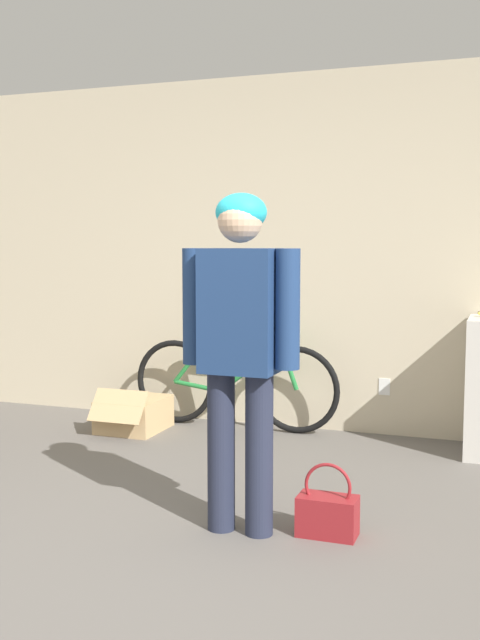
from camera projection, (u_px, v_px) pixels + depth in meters
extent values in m
plane|color=#605B56|center=(131.00, 592.00, 2.95)|extent=(14.00, 14.00, 0.00)
cube|color=beige|center=(312.00, 254.00, 5.48)|extent=(8.00, 0.06, 2.60)
cube|color=white|center=(384.00, 387.00, 5.36)|extent=(0.08, 0.01, 0.12)
cylinder|color=#23283D|center=(221.00, 451.00, 3.57)|extent=(0.13, 0.13, 0.77)
cylinder|color=#23283D|center=(259.00, 455.00, 3.51)|extent=(0.13, 0.13, 0.77)
cube|color=navy|center=(240.00, 311.00, 3.47)|extent=(0.35, 0.23, 0.58)
cylinder|color=navy|center=(194.00, 306.00, 3.55)|extent=(0.11, 0.11, 0.55)
cylinder|color=navy|center=(288.00, 309.00, 3.39)|extent=(0.11, 0.11, 0.55)
sphere|color=#DBB28E|center=(240.00, 220.00, 3.43)|extent=(0.21, 0.21, 0.21)
ellipsoid|color=#23B7CC|center=(241.00, 212.00, 3.44)|extent=(0.24, 0.22, 0.18)
torus|color=black|center=(175.00, 381.00, 5.73)|extent=(0.64, 0.05, 0.64)
torus|color=black|center=(297.00, 390.00, 5.40)|extent=(0.64, 0.05, 0.64)
cylinder|color=#237A38|center=(197.00, 386.00, 5.67)|extent=(0.37, 0.03, 0.08)
cylinder|color=#237A38|center=(191.00, 361.00, 5.67)|extent=(0.30, 0.03, 0.36)
cylinder|color=#237A38|center=(214.00, 365.00, 5.61)|extent=(0.13, 0.03, 0.39)
cylinder|color=#237A38|center=(250.00, 368.00, 5.51)|extent=(0.51, 0.04, 0.40)
cylinder|color=#237A38|center=(244.00, 342.00, 5.51)|extent=(0.58, 0.03, 0.05)
cylinder|color=#237A38|center=(289.00, 367.00, 5.41)|extent=(0.15, 0.03, 0.33)
cylinder|color=#237A38|center=(284.00, 341.00, 5.40)|extent=(0.07, 0.03, 0.08)
cylinder|color=#237A38|center=(287.00, 337.00, 5.39)|extent=(0.02, 0.46, 0.02)
ellipsoid|color=black|center=(207.00, 337.00, 5.60)|extent=(0.22, 0.08, 0.05)
sphere|color=brown|center=(479.00, 313.00, 4.93)|extent=(0.02, 0.02, 0.02)
cube|color=maroon|center=(327.00, 516.00, 3.52)|extent=(0.28, 0.16, 0.19)
torus|color=maroon|center=(328.00, 486.00, 3.50)|extent=(0.23, 0.02, 0.23)
cube|color=tan|center=(134.00, 414.00, 5.52)|extent=(0.43, 0.48, 0.24)
cube|color=tan|center=(118.00, 406.00, 5.28)|extent=(0.41, 0.17, 0.21)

